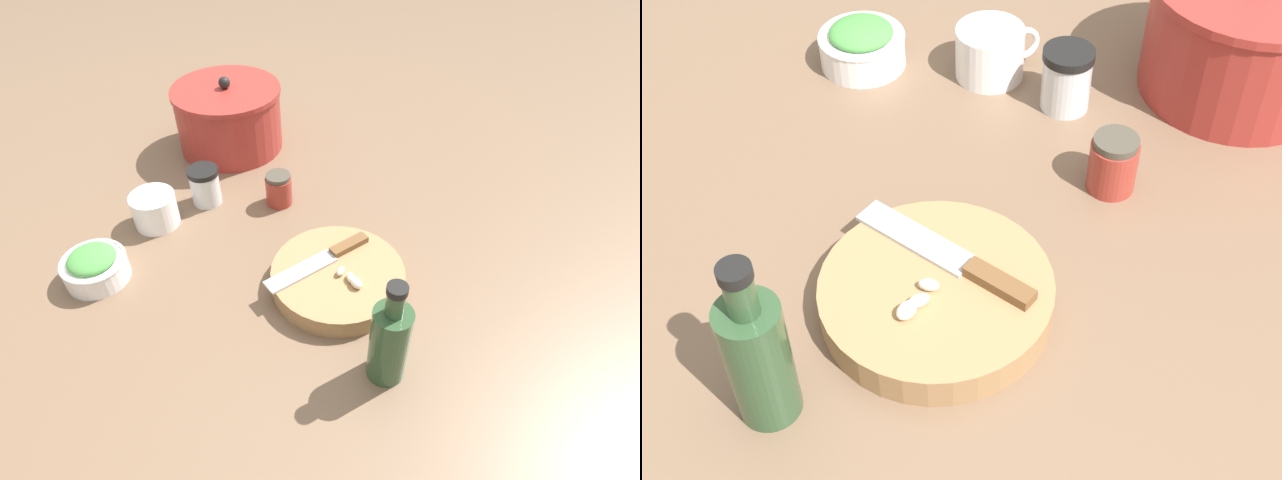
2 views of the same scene
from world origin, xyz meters
The scene contains 10 objects.
ground_plane centered at (0.00, 0.00, 0.00)m, with size 5.00×5.00×0.00m, color brown.
cutting_board centered at (0.10, -0.07, 0.02)m, with size 0.25×0.25×0.04m.
chef_knife centered at (0.07, -0.05, 0.04)m, with size 0.15×0.20×0.01m.
garlic_cloves centered at (0.13, -0.08, 0.05)m, with size 0.06×0.05×0.02m.
herb_bowl centered at (-0.34, -0.20, 0.03)m, with size 0.12×0.12×0.06m.
spice_jar centered at (-0.26, 0.08, 0.04)m, with size 0.07×0.07×0.09m.
coffee_mug centered at (-0.32, -0.02, 0.04)m, with size 0.09×0.12×0.07m.
honey_jar centered at (-0.10, 0.13, 0.04)m, with size 0.06×0.06×0.07m.
oil_bottle centered at (0.23, -0.22, 0.08)m, with size 0.06×0.06×0.20m.
stock_pot centered at (-0.31, 0.31, 0.08)m, with size 0.27×0.27×0.19m.
Camera 1 is at (0.28, -0.67, 0.70)m, focal length 28.00 mm.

